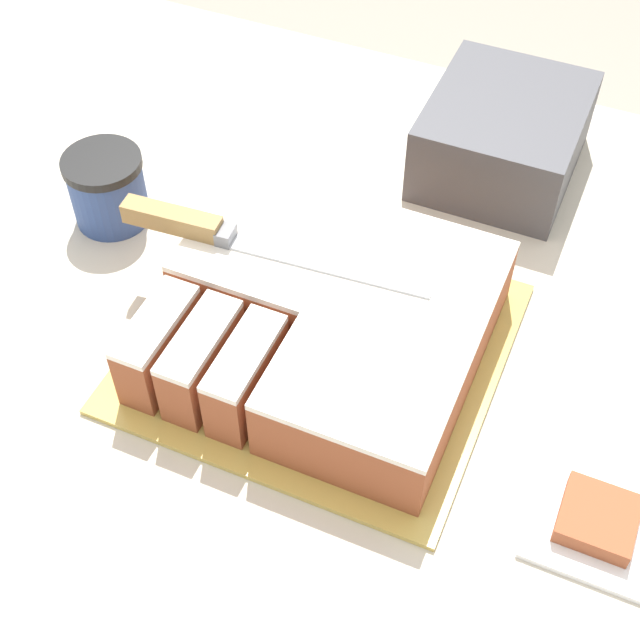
{
  "coord_description": "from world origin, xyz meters",
  "views": [
    {
      "loc": [
        0.27,
        -0.5,
        1.64
      ],
      "look_at": [
        0.05,
        0.02,
        0.97
      ],
      "focal_mm": 50.0,
      "sensor_mm": 36.0,
      "label": 1
    }
  ],
  "objects_px": {
    "cake_board": "(320,347)",
    "storage_box": "(503,136)",
    "knife": "(206,229)",
    "coffee_cup": "(107,189)",
    "brownie": "(598,518)",
    "cake": "(326,318)"
  },
  "relations": [
    {
      "from": "knife",
      "to": "storage_box",
      "type": "distance_m",
      "value": 0.39
    },
    {
      "from": "cake_board",
      "to": "coffee_cup",
      "type": "xyz_separation_m",
      "value": [
        -0.3,
        0.08,
        0.04
      ]
    },
    {
      "from": "coffee_cup",
      "to": "knife",
      "type": "bearing_deg",
      "value": -19.42
    },
    {
      "from": "cake",
      "to": "storage_box",
      "type": "height_order",
      "value": "storage_box"
    },
    {
      "from": "cake_board",
      "to": "storage_box",
      "type": "bearing_deg",
      "value": 75.98
    },
    {
      "from": "cake_board",
      "to": "brownie",
      "type": "bearing_deg",
      "value": -16.33
    },
    {
      "from": "coffee_cup",
      "to": "storage_box",
      "type": "xyz_separation_m",
      "value": [
        0.39,
        0.26,
        0.01
      ]
    },
    {
      "from": "cake",
      "to": "storage_box",
      "type": "bearing_deg",
      "value": 76.55
    },
    {
      "from": "knife",
      "to": "brownie",
      "type": "height_order",
      "value": "knife"
    },
    {
      "from": "knife",
      "to": "storage_box",
      "type": "bearing_deg",
      "value": 50.9
    },
    {
      "from": "coffee_cup",
      "to": "storage_box",
      "type": "distance_m",
      "value": 0.47
    },
    {
      "from": "knife",
      "to": "brownie",
      "type": "xyz_separation_m",
      "value": [
        0.44,
        -0.12,
        -0.08
      ]
    },
    {
      "from": "cake",
      "to": "knife",
      "type": "distance_m",
      "value": 0.15
    },
    {
      "from": "cake_board",
      "to": "cake",
      "type": "height_order",
      "value": "cake"
    },
    {
      "from": "storage_box",
      "to": "coffee_cup",
      "type": "bearing_deg",
      "value": -145.66
    },
    {
      "from": "knife",
      "to": "cake",
      "type": "bearing_deg",
      "value": -13.35
    },
    {
      "from": "cake_board",
      "to": "coffee_cup",
      "type": "distance_m",
      "value": 0.31
    },
    {
      "from": "brownie",
      "to": "storage_box",
      "type": "height_order",
      "value": "storage_box"
    },
    {
      "from": "knife",
      "to": "cake_board",
      "type": "bearing_deg",
      "value": -15.43
    },
    {
      "from": "cake",
      "to": "coffee_cup",
      "type": "distance_m",
      "value": 0.31
    },
    {
      "from": "cake_board",
      "to": "knife",
      "type": "relative_size",
      "value": 1.1
    },
    {
      "from": "cake",
      "to": "storage_box",
      "type": "xyz_separation_m",
      "value": [
        0.08,
        0.34,
        0.0
      ]
    }
  ]
}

